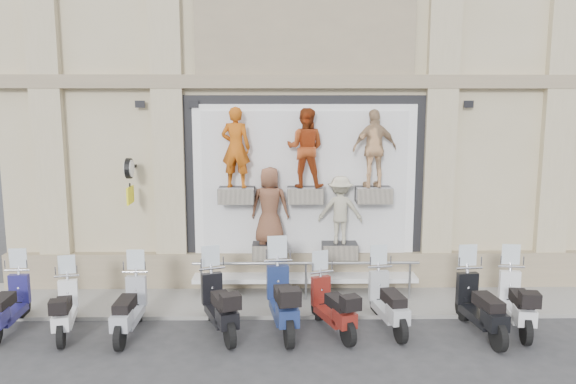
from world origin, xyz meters
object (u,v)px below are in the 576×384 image
Objects in this scene: clock_sign_bracket at (130,175)px; scooter_c at (129,297)px; scooter_d at (219,294)px; scooter_b at (64,299)px; scooter_g at (388,291)px; scooter_a at (7,295)px; guard_rail at (306,282)px; scooter_i at (518,291)px; scooter_h at (481,294)px; scooter_f at (333,296)px; scooter_e at (282,288)px.

clock_sign_bracket reaches higher than scooter_c.
scooter_b is at bearing 159.60° from scooter_d.
scooter_g is (3.27, 0.18, -0.02)m from scooter_d.
scooter_g is (4.98, 0.23, 0.01)m from scooter_c.
scooter_a is at bearing 159.97° from scooter_b.
guard_rail is at bearing 23.00° from scooter_d.
scooter_d is 5.76m from scooter_i.
scooter_b is at bearing -160.50° from guard_rail.
clock_sign_bracket is at bearing 156.00° from scooter_h.
scooter_c is 0.94× the size of scooter_h.
scooter_g is (7.34, 0.05, 0.02)m from scooter_a.
scooter_a is 9.05m from scooter_h.
scooter_e is at bearing 154.52° from scooter_f.
scooter_c is (1.23, -0.04, 0.05)m from scooter_b.
scooter_f is at bearing -4.30° from scooter_a.
clock_sign_bracket reaches higher than scooter_h.
scooter_g reaches higher than scooter_b.
clock_sign_bracket is 0.56× the size of scooter_f.
scooter_f is at bearing 179.90° from scooter_g.
scooter_e reaches higher than scooter_b.
scooter_d is at bearing 1.82° from scooter_c.
scooter_d reaches higher than scooter_f.
guard_rail is 4.96m from scooter_b.
scooter_h reaches higher than scooter_a.
guard_rail is at bearing 167.07° from scooter_i.
scooter_e is 2.07m from scooter_g.
scooter_g is at bearing -5.89° from scooter_e.
scooter_a is 9.84m from scooter_i.
scooter_b is 5.11m from scooter_f.
scooter_i is (5.76, 0.10, -0.01)m from scooter_d.
guard_rail is at bearing 84.65° from scooter_f.
clock_sign_bracket is (-3.90, 0.47, 2.34)m from guard_rail.
scooter_e is 4.56m from scooter_i.
scooter_f is (0.44, -1.64, 0.27)m from guard_rail.
scooter_c is (-3.44, -1.70, 0.29)m from guard_rail.
clock_sign_bracket is 0.52× the size of scooter_d.
scooter_a is at bearing 171.29° from scooter_e.
scooter_a is 1.14m from scooter_b.
scooter_e is 1.07× the size of scooter_h.
scooter_b is 7.91m from scooter_h.
scooter_d is (2.94, 0.01, 0.09)m from scooter_b.
scooter_e is 3.77m from scooter_h.
scooter_i is at bearing 10.52° from scooter_h.
scooter_h reaches higher than scooter_i.
scooter_b is at bearing 172.56° from scooter_h.
scooter_i is at bearing -18.81° from scooter_f.
scooter_c is at bearing -15.14° from scooter_b.
scooter_f is (4.34, -2.11, -2.06)m from clock_sign_bracket.
clock_sign_bracket reaches higher than guard_rail.
scooter_i is (0.80, 0.24, -0.03)m from scooter_h.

